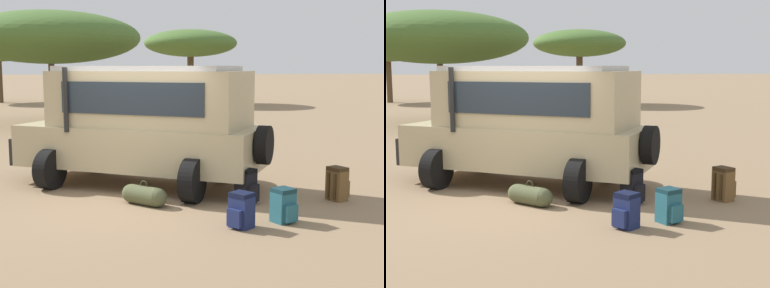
# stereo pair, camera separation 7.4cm
# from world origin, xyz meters

# --- Properties ---
(ground_plane) EXTENTS (320.00, 320.00, 0.00)m
(ground_plane) POSITION_xyz_m (0.00, 0.00, 0.00)
(ground_plane) COLOR #8C7051
(safari_vehicle) EXTENTS (5.30, 4.07, 2.44)m
(safari_vehicle) POSITION_xyz_m (0.36, 1.19, 1.29)
(safari_vehicle) COLOR tan
(safari_vehicle) RESTS_ON ground_plane
(backpack_beside_front_wheel) EXTENTS (0.41, 0.44, 0.54)m
(backpack_beside_front_wheel) POSITION_xyz_m (2.34, -1.77, 0.26)
(backpack_beside_front_wheel) COLOR #235B6B
(backpack_beside_front_wheel) RESTS_ON ground_plane
(backpack_cluster_center) EXTENTS (0.44, 0.43, 0.55)m
(backpack_cluster_center) POSITION_xyz_m (1.61, -1.97, 0.27)
(backpack_cluster_center) COLOR navy
(backpack_cluster_center) RESTS_ON ground_plane
(backpack_near_rear_wheel) EXTENTS (0.44, 0.45, 0.63)m
(backpack_near_rear_wheel) POSITION_xyz_m (2.05, -0.55, 0.31)
(backpack_near_rear_wheel) COLOR black
(backpack_near_rear_wheel) RESTS_ON ground_plane
(backpack_outermost) EXTENTS (0.42, 0.41, 0.62)m
(backpack_outermost) POSITION_xyz_m (3.76, -0.57, 0.30)
(backpack_outermost) COLOR brown
(backpack_outermost) RESTS_ON ground_plane
(duffel_bag_low_black_case) EXTENTS (0.77, 0.74, 0.44)m
(duffel_bag_low_black_case) POSITION_xyz_m (0.24, -0.38, 0.17)
(duffel_bag_low_black_case) COLOR #4C5133
(duffel_bag_low_black_case) RESTS_ON ground_plane
(acacia_tree_centre_back) EXTENTS (4.97, 5.14, 4.14)m
(acacia_tree_centre_back) POSITION_xyz_m (-7.72, 28.20, 3.43)
(acacia_tree_centre_back) COLOR brown
(acacia_tree_centre_back) RESTS_ON ground_plane
(acacia_tree_right_mid) EXTENTS (7.63, 7.14, 4.75)m
(acacia_tree_right_mid) POSITION_xyz_m (-2.79, 14.04, 3.64)
(acacia_tree_right_mid) COLOR brown
(acacia_tree_right_mid) RESTS_ON ground_plane
(acacia_tree_far_right) EXTENTS (5.95, 6.16, 4.77)m
(acacia_tree_far_right) POSITION_xyz_m (4.81, 24.75, 3.88)
(acacia_tree_far_right) COLOR brown
(acacia_tree_far_right) RESTS_ON ground_plane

